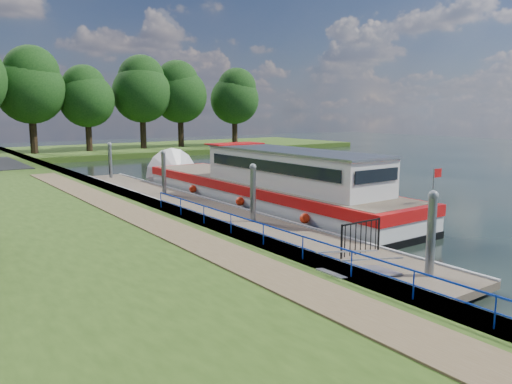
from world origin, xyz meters
TOP-DOWN VIEW (x-y plane):
  - ground at (0.00, 0.00)m, footprint 160.00×160.00m
  - bank_edge at (-2.55, 15.00)m, footprint 1.10×90.00m
  - far_bank at (12.00, 52.00)m, footprint 60.00×18.00m
  - footpath at (-4.40, 8.00)m, footprint 1.60×40.00m
  - blue_fence at (-2.75, 3.00)m, footprint 0.04×18.04m
  - pontoon at (0.00, 13.00)m, footprint 2.50×30.00m
  - mooring_piles at (0.00, 13.00)m, footprint 0.30×27.30m
  - gangway at (-1.85, 0.50)m, footprint 2.58×1.00m
  - gate_panel at (-0.00, 2.20)m, footprint 1.85×0.05m
  - barge at (3.60, 13.17)m, footprint 4.36×21.15m
  - horizon_trees at (-1.61, 48.68)m, footprint 54.38×10.03m

SIDE VIEW (x-z plane):
  - ground at x=0.00m, z-range 0.00..0.00m
  - pontoon at x=0.00m, z-range -0.10..0.46m
  - far_bank at x=12.00m, z-range 0.00..0.60m
  - bank_edge at x=-2.55m, z-range 0.00..0.78m
  - gangway at x=-1.85m, z-range 0.16..1.09m
  - footpath at x=-4.40m, z-range 0.78..0.83m
  - barge at x=3.60m, z-range -1.30..3.48m
  - gate_panel at x=0.00m, z-range 0.57..1.72m
  - mooring_piles at x=0.00m, z-range -0.50..3.05m
  - blue_fence at x=-2.75m, z-range 0.95..1.67m
  - horizon_trees at x=-1.61m, z-range 1.51..14.38m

